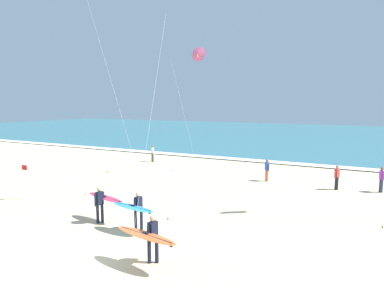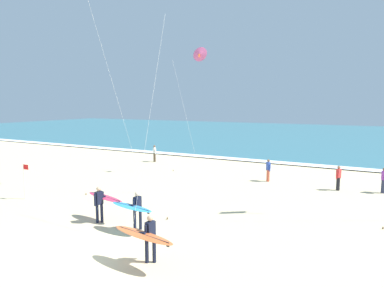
{
  "view_description": "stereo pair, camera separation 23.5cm",
  "coord_description": "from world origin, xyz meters",
  "px_view_note": "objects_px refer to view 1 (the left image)",
  "views": [
    {
      "loc": [
        8.58,
        -7.56,
        5.49
      ],
      "look_at": [
        0.94,
        7.69,
        3.35
      ],
      "focal_mm": 30.27,
      "sensor_mm": 36.0,
      "label": 1
    },
    {
      "loc": [
        8.79,
        -7.45,
        5.49
      ],
      "look_at": [
        0.94,
        7.69,
        3.35
      ],
      "focal_mm": 30.27,
      "sensor_mm": 36.0,
      "label": 2
    }
  ],
  "objects_px": {
    "bystander_blue_top": "(267,170)",
    "lifeguard_flag": "(23,178)",
    "bystander_red_top": "(337,177)",
    "surfer_trailing": "(136,208)",
    "surfer_lead": "(149,236)",
    "kite_delta_rose_near": "(198,55)",
    "bystander_purple_top": "(381,180)",
    "surfer_third": "(103,200)",
    "bystander_white_top": "(153,153)"
  },
  "relations": [
    {
      "from": "kite_delta_rose_near",
      "to": "bystander_white_top",
      "type": "distance_m",
      "value": 10.68
    },
    {
      "from": "bystander_red_top",
      "to": "surfer_trailing",
      "type": "bearing_deg",
      "value": -123.31
    },
    {
      "from": "kite_delta_rose_near",
      "to": "bystander_blue_top",
      "type": "bearing_deg",
      "value": -0.37
    },
    {
      "from": "bystander_red_top",
      "to": "bystander_white_top",
      "type": "height_order",
      "value": "same"
    },
    {
      "from": "surfer_third",
      "to": "bystander_blue_top",
      "type": "bearing_deg",
      "value": 66.79
    },
    {
      "from": "bystander_blue_top",
      "to": "bystander_red_top",
      "type": "relative_size",
      "value": 1.0
    },
    {
      "from": "bystander_blue_top",
      "to": "bystander_white_top",
      "type": "distance_m",
      "value": 11.86
    },
    {
      "from": "surfer_third",
      "to": "bystander_white_top",
      "type": "height_order",
      "value": "surfer_third"
    },
    {
      "from": "bystander_blue_top",
      "to": "bystander_red_top",
      "type": "xyz_separation_m",
      "value": [
        4.56,
        -0.33,
        0.0
      ]
    },
    {
      "from": "bystander_blue_top",
      "to": "surfer_third",
      "type": "bearing_deg",
      "value": -113.21
    },
    {
      "from": "bystander_red_top",
      "to": "surfer_third",
      "type": "bearing_deg",
      "value": -130.48
    },
    {
      "from": "bystander_blue_top",
      "to": "lifeguard_flag",
      "type": "relative_size",
      "value": 0.76
    },
    {
      "from": "kite_delta_rose_near",
      "to": "bystander_red_top",
      "type": "relative_size",
      "value": 6.14
    },
    {
      "from": "bystander_purple_top",
      "to": "bystander_blue_top",
      "type": "relative_size",
      "value": 1.0
    },
    {
      "from": "kite_delta_rose_near",
      "to": "bystander_blue_top",
      "type": "xyz_separation_m",
      "value": [
        5.45,
        -0.03,
        -8.35
      ]
    },
    {
      "from": "surfer_third",
      "to": "bystander_purple_top",
      "type": "distance_m",
      "value": 16.69
    },
    {
      "from": "bystander_purple_top",
      "to": "bystander_white_top",
      "type": "distance_m",
      "value": 18.77
    },
    {
      "from": "bystander_red_top",
      "to": "lifeguard_flag",
      "type": "bearing_deg",
      "value": -146.82
    },
    {
      "from": "surfer_lead",
      "to": "bystander_blue_top",
      "type": "bearing_deg",
      "value": 87.3
    },
    {
      "from": "surfer_trailing",
      "to": "bystander_blue_top",
      "type": "distance_m",
      "value": 11.96
    },
    {
      "from": "surfer_third",
      "to": "bystander_red_top",
      "type": "relative_size",
      "value": 1.44
    },
    {
      "from": "surfer_third",
      "to": "bystander_white_top",
      "type": "bearing_deg",
      "value": 115.08
    },
    {
      "from": "surfer_third",
      "to": "bystander_white_top",
      "type": "relative_size",
      "value": 1.44
    },
    {
      "from": "bystander_blue_top",
      "to": "bystander_purple_top",
      "type": "bearing_deg",
      "value": 1.98
    },
    {
      "from": "bystander_purple_top",
      "to": "bystander_red_top",
      "type": "distance_m",
      "value": 2.57
    },
    {
      "from": "lifeguard_flag",
      "to": "surfer_trailing",
      "type": "bearing_deg",
      "value": -5.91
    },
    {
      "from": "kite_delta_rose_near",
      "to": "bystander_blue_top",
      "type": "distance_m",
      "value": 9.97
    },
    {
      "from": "bystander_white_top",
      "to": "surfer_trailing",
      "type": "bearing_deg",
      "value": -58.92
    },
    {
      "from": "kite_delta_rose_near",
      "to": "bystander_white_top",
      "type": "relative_size",
      "value": 6.14
    },
    {
      "from": "bystander_blue_top",
      "to": "lifeguard_flag",
      "type": "xyz_separation_m",
      "value": [
        -11.35,
        -10.73,
        0.45
      ]
    },
    {
      "from": "surfer_lead",
      "to": "bystander_blue_top",
      "type": "distance_m",
      "value": 13.85
    },
    {
      "from": "bystander_red_top",
      "to": "bystander_white_top",
      "type": "xyz_separation_m",
      "value": [
        -16.09,
        3.12,
        0.0
      ]
    },
    {
      "from": "surfer_lead",
      "to": "lifeguard_flag",
      "type": "height_order",
      "value": "lifeguard_flag"
    },
    {
      "from": "surfer_lead",
      "to": "surfer_third",
      "type": "bearing_deg",
      "value": 150.14
    },
    {
      "from": "bystander_purple_top",
      "to": "lifeguard_flag",
      "type": "height_order",
      "value": "lifeguard_flag"
    },
    {
      "from": "bystander_white_top",
      "to": "lifeguard_flag",
      "type": "height_order",
      "value": "lifeguard_flag"
    },
    {
      "from": "lifeguard_flag",
      "to": "bystander_red_top",
      "type": "bearing_deg",
      "value": 33.18
    },
    {
      "from": "surfer_trailing",
      "to": "lifeguard_flag",
      "type": "relative_size",
      "value": 1.03
    },
    {
      "from": "surfer_trailing",
      "to": "surfer_third",
      "type": "bearing_deg",
      "value": 174.13
    },
    {
      "from": "kite_delta_rose_near",
      "to": "lifeguard_flag",
      "type": "height_order",
      "value": "kite_delta_rose_near"
    },
    {
      "from": "surfer_third",
      "to": "surfer_trailing",
      "type": "bearing_deg",
      "value": -5.87
    },
    {
      "from": "kite_delta_rose_near",
      "to": "bystander_red_top",
      "type": "height_order",
      "value": "kite_delta_rose_near"
    },
    {
      "from": "bystander_purple_top",
      "to": "kite_delta_rose_near",
      "type": "bearing_deg",
      "value": -179.04
    },
    {
      "from": "surfer_lead",
      "to": "bystander_red_top",
      "type": "relative_size",
      "value": 1.61
    },
    {
      "from": "surfer_trailing",
      "to": "bystander_purple_top",
      "type": "bearing_deg",
      "value": 50.08
    },
    {
      "from": "surfer_trailing",
      "to": "bystander_red_top",
      "type": "bearing_deg",
      "value": 56.69
    },
    {
      "from": "kite_delta_rose_near",
      "to": "bystander_white_top",
      "type": "xyz_separation_m",
      "value": [
        -6.08,
        2.75,
        -8.35
      ]
    },
    {
      "from": "surfer_trailing",
      "to": "kite_delta_rose_near",
      "type": "bearing_deg",
      "value": 102.6
    },
    {
      "from": "kite_delta_rose_near",
      "to": "bystander_purple_top",
      "type": "relative_size",
      "value": 6.14
    },
    {
      "from": "surfer_lead",
      "to": "bystander_blue_top",
      "type": "relative_size",
      "value": 1.61
    }
  ]
}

